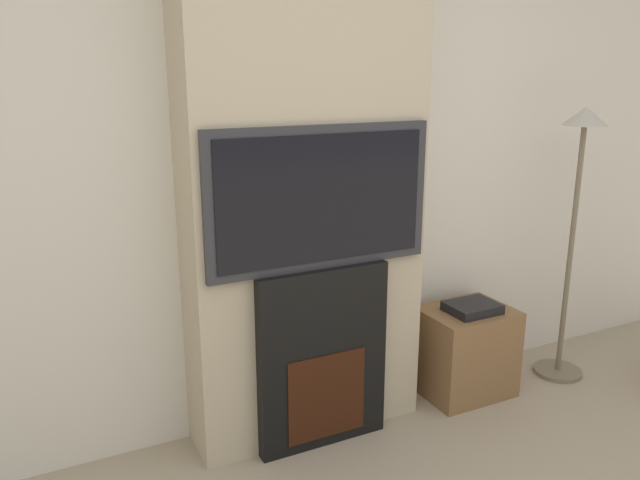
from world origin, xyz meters
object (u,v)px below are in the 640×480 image
at_px(television, 320,198).
at_px(floor_lamp, 577,197).
at_px(fireplace, 320,357).
at_px(media_stand, 465,350).

bearing_deg(television, floor_lamp, -0.70).
bearing_deg(television, fireplace, 90.00).
distance_m(fireplace, floor_lamp, 1.70).
distance_m(fireplace, media_stand, 0.95).
xyz_separation_m(television, floor_lamp, (1.58, -0.02, -0.13)).
bearing_deg(media_stand, television, -176.07).
xyz_separation_m(fireplace, television, (0.00, -0.00, 0.77)).
bearing_deg(fireplace, floor_lamp, -0.77).
height_order(television, floor_lamp, floor_lamp).
distance_m(fireplace, television, 0.77).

